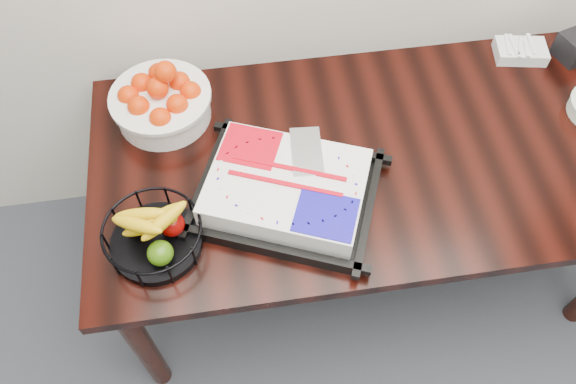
{
  "coord_description": "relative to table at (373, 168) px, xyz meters",
  "views": [
    {
      "loc": [
        -0.44,
        0.97,
        2.16
      ],
      "look_at": [
        -0.31,
        1.84,
        0.83
      ],
      "focal_mm": 35.0,
      "sensor_mm": 36.0,
      "label": 1
    }
  ],
  "objects": [
    {
      "name": "cake_tray",
      "position": [
        -0.31,
        -0.13,
        0.13
      ],
      "size": [
        0.63,
        0.57,
        0.11
      ],
      "color": "black",
      "rests_on": "table"
    },
    {
      "name": "fork_bag",
      "position": [
        0.61,
        0.35,
        0.11
      ],
      "size": [
        0.19,
        0.14,
        0.05
      ],
      "color": "silver",
      "rests_on": "table"
    },
    {
      "name": "table",
      "position": [
        0.0,
        0.0,
        0.0
      ],
      "size": [
        1.8,
        0.9,
        0.75
      ],
      "color": "black",
      "rests_on": "ground"
    },
    {
      "name": "fruit_basket",
      "position": [
        -0.69,
        -0.23,
        0.15
      ],
      "size": [
        0.27,
        0.27,
        0.15
      ],
      "color": "black",
      "rests_on": "table"
    },
    {
      "name": "tangerine_bowl",
      "position": [
        -0.66,
        0.25,
        0.18
      ],
      "size": [
        0.33,
        0.33,
        0.21
      ],
      "color": "white",
      "rests_on": "table"
    }
  ]
}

